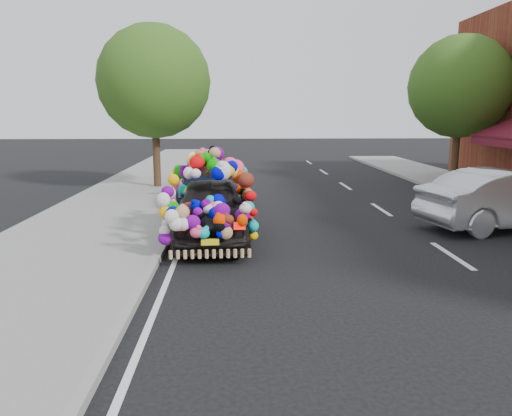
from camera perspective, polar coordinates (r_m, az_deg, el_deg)
The scene contains 9 objects.
ground at distance 10.09m, azimuth 2.29°, elevation -5.70°, with size 100.00×100.00×0.00m, color black.
sidewalk at distance 10.63m, azimuth -21.59°, elevation -5.26°, with size 4.00×60.00×0.12m, color gray.
kerb at distance 10.16m, azimuth -11.10°, elevation -5.40°, with size 0.15×60.00×0.13m, color gray.
lane_markings at distance 10.97m, azimuth 21.45°, elevation -5.06°, with size 6.00×50.00×0.01m, color silver, non-canonical shape.
tree_near_sidewalk at distance 19.42m, azimuth -11.60°, elevation 13.95°, with size 4.20×4.20×6.13m.
tree_far_b at distance 21.55m, azimuth 22.31°, elevation 12.69°, with size 4.00×4.00×5.90m.
plush_art_car at distance 11.32m, azimuth -5.22°, elevation 1.46°, with size 2.17×4.34×2.04m.
navy_sedan at distance 14.74m, azimuth -5.99°, elevation 1.83°, with size 1.65×4.07×1.18m, color black.
silver_hatchback at distance 13.98m, azimuth 26.96°, elevation 0.89°, with size 1.58×4.54×1.50m, color #B8BCC0.
Camera 1 is at (-0.80, -9.65, 2.84)m, focal length 35.00 mm.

